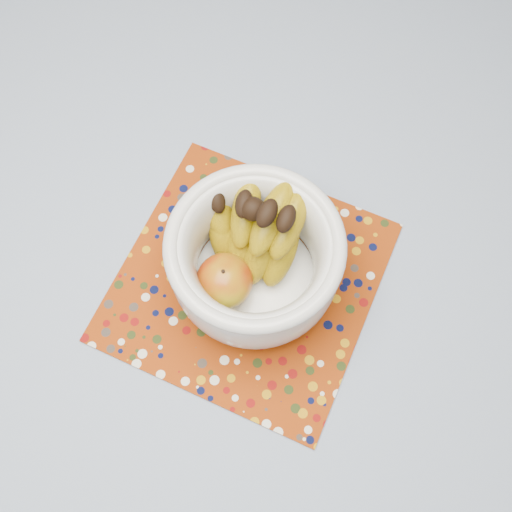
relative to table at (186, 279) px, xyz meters
name	(u,v)px	position (x,y,z in m)	size (l,w,h in m)	color
table	(186,279)	(0.00, 0.00, 0.00)	(1.20, 1.20, 0.75)	brown
tablecloth	(179,260)	(0.00, 0.00, 0.08)	(1.32, 1.32, 0.01)	slate
placemat	(247,281)	(0.10, -0.01, 0.09)	(0.35, 0.35, 0.00)	maroon
fruit_bowl	(253,252)	(0.11, 0.01, 0.17)	(0.24, 0.23, 0.18)	silver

